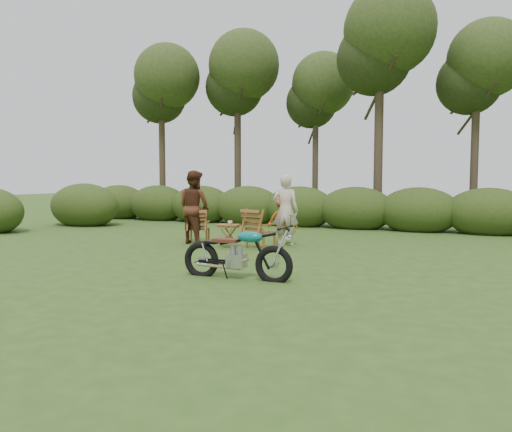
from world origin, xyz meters
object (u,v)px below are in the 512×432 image
at_px(motorcycle, 237,278).
at_px(adult_a, 285,246).
at_px(lawn_chair_right, 261,248).
at_px(adult_b, 195,243).
at_px(cup, 230,223).
at_px(side_table, 229,236).
at_px(lawn_chair_left, 199,242).
at_px(child, 282,244).

bearing_deg(motorcycle, adult_a, 97.71).
relative_size(lawn_chair_right, adult_b, 0.50).
distance_m(cup, adult_a, 1.50).
bearing_deg(lawn_chair_right, side_table, 32.90).
bearing_deg(side_table, lawn_chair_left, 157.09).
bearing_deg(side_table, child, 53.01).
relative_size(side_table, adult_b, 0.30).
bearing_deg(adult_a, lawn_chair_right, 47.37).
bearing_deg(lawn_chair_left, cup, 136.11).
xyz_separation_m(lawn_chair_right, cup, (-0.70, -0.24, 0.60)).
height_order(lawn_chair_left, side_table, side_table).
distance_m(motorcycle, side_table, 3.76).
bearing_deg(lawn_chair_right, child, -85.82).
bearing_deg(motorcycle, adult_b, 127.95).
relative_size(lawn_chair_right, lawn_chair_left, 1.09).
xyz_separation_m(side_table, adult_b, (-1.15, 0.29, -0.28)).
xyz_separation_m(cup, adult_b, (-1.18, 0.28, -0.60)).
height_order(side_table, child, child).
bearing_deg(motorcycle, lawn_chair_left, 126.39).
xyz_separation_m(side_table, child, (0.91, 1.20, -0.28)).
xyz_separation_m(lawn_chair_left, adult_a, (2.28, 0.35, 0.00)).
relative_size(motorcycle, lawn_chair_left, 2.16).
bearing_deg(adult_b, adult_a, -150.81).
bearing_deg(motorcycle, cup, 116.97).
distance_m(lawn_chair_left, adult_a, 2.30).
relative_size(lawn_chair_right, side_table, 1.67).
relative_size(side_table, child, 0.45).
bearing_deg(lawn_chair_right, adult_a, -110.34).
bearing_deg(cup, adult_b, 166.75).
xyz_separation_m(motorcycle, side_table, (-1.90, 3.23, 0.28)).
bearing_deg(side_table, adult_a, 36.16).
height_order(adult_b, child, adult_b).
relative_size(cup, child, 0.09).
height_order(motorcycle, adult_b, adult_b).
xyz_separation_m(motorcycle, child, (-0.99, 4.44, 0.00)).
relative_size(adult_b, child, 1.52).
height_order(lawn_chair_left, cup, cup).
distance_m(lawn_chair_right, lawn_chair_left, 1.89).
height_order(cup, adult_a, adult_a).
distance_m(lawn_chair_right, adult_a, 0.71).
distance_m(motorcycle, child, 4.55).
bearing_deg(adult_b, lawn_chair_right, -165.38).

